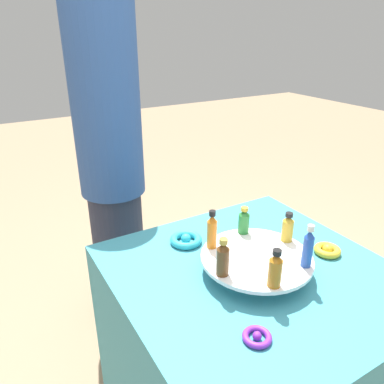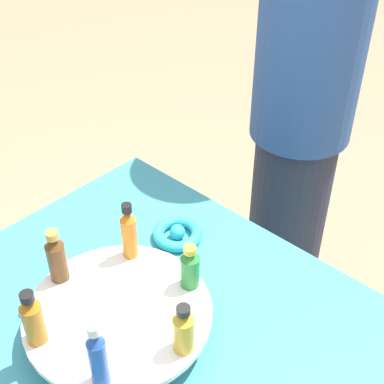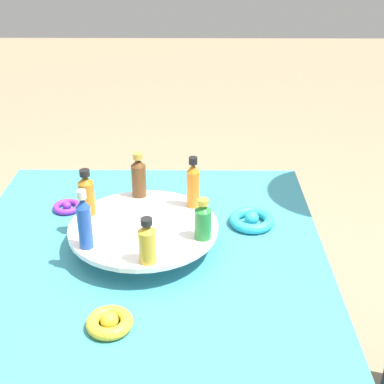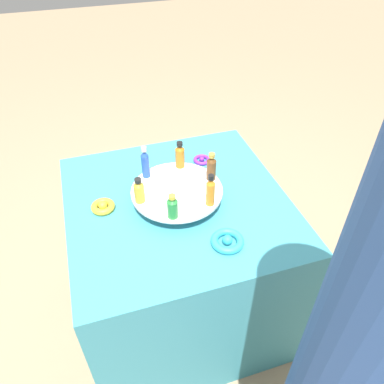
{
  "view_description": "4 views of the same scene",
  "coord_description": "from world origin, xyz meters",
  "px_view_note": "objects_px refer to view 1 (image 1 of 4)",
  "views": [
    {
      "loc": [
        0.74,
        -0.67,
        1.46
      ],
      "look_at": [
        -0.3,
        -0.06,
        0.92
      ],
      "focal_mm": 35.0,
      "sensor_mm": 36.0,
      "label": 1
    },
    {
      "loc": [
        0.38,
        0.54,
        1.57
      ],
      "look_at": [
        -0.25,
        -0.05,
        0.91
      ],
      "focal_mm": 50.0,
      "sensor_mm": 36.0,
      "label": 2
    },
    {
      "loc": [
        -0.12,
        1.06,
        1.44
      ],
      "look_at": [
        -0.11,
        -0.02,
        0.88
      ],
      "focal_mm": 50.0,
      "sensor_mm": 36.0,
      "label": 3
    },
    {
      "loc": [
        -1.05,
        0.27,
        1.71
      ],
      "look_at": [
        -0.12,
        -0.02,
        0.88
      ],
      "focal_mm": 35.0,
      "sensor_mm": 36.0,
      "label": 4
    }
  ],
  "objects_px": {
    "bottle_gold": "(288,228)",
    "ribbon_bow_gold": "(327,250)",
    "display_stand": "(256,260)",
    "ribbon_bow_purple": "(257,337)",
    "bottle_amber": "(275,270)",
    "bottle_orange": "(212,231)",
    "bottle_brown": "(223,258)",
    "person_figure": "(111,161)",
    "ribbon_bow_teal": "(186,240)",
    "bottle_blue": "(308,248)",
    "bottle_green": "(244,221)"
  },
  "relations": [
    {
      "from": "bottle_gold",
      "to": "ribbon_bow_purple",
      "type": "xyz_separation_m",
      "value": [
        0.24,
        -0.32,
        -0.1
      ]
    },
    {
      "from": "bottle_orange",
      "to": "bottle_amber",
      "type": "relative_size",
      "value": 1.13
    },
    {
      "from": "bottle_blue",
      "to": "ribbon_bow_purple",
      "type": "xyz_separation_m",
      "value": [
        0.11,
        -0.27,
        -0.11
      ]
    },
    {
      "from": "display_stand",
      "to": "bottle_blue",
      "type": "distance_m",
      "value": 0.17
    },
    {
      "from": "bottle_brown",
      "to": "ribbon_bow_gold",
      "type": "xyz_separation_m",
      "value": [
        0.02,
        0.43,
        -0.1
      ]
    },
    {
      "from": "bottle_orange",
      "to": "bottle_amber",
      "type": "height_order",
      "value": "bottle_orange"
    },
    {
      "from": "bottle_blue",
      "to": "person_figure",
      "type": "xyz_separation_m",
      "value": [
        -0.97,
        -0.26,
        0.02
      ]
    },
    {
      "from": "bottle_blue",
      "to": "bottle_green",
      "type": "bearing_deg",
      "value": -171.14
    },
    {
      "from": "bottle_amber",
      "to": "ribbon_bow_teal",
      "type": "bearing_deg",
      "value": -172.76
    },
    {
      "from": "bottle_amber",
      "to": "person_figure",
      "type": "height_order",
      "value": "person_figure"
    },
    {
      "from": "display_stand",
      "to": "bottle_green",
      "type": "xyz_separation_m",
      "value": [
        -0.14,
        0.05,
        0.06
      ]
    },
    {
      "from": "bottle_brown",
      "to": "bottle_blue",
      "type": "xyz_separation_m",
      "value": [
        0.09,
        0.24,
        0.01
      ]
    },
    {
      "from": "display_stand",
      "to": "ribbon_bow_purple",
      "type": "height_order",
      "value": "display_stand"
    },
    {
      "from": "ribbon_bow_purple",
      "to": "ribbon_bow_teal",
      "type": "bearing_deg",
      "value": 171.54
    },
    {
      "from": "bottle_green",
      "to": "person_figure",
      "type": "height_order",
      "value": "person_figure"
    },
    {
      "from": "ribbon_bow_teal",
      "to": "bottle_green",
      "type": "bearing_deg",
      "value": 51.24
    },
    {
      "from": "bottle_green",
      "to": "person_figure",
      "type": "distance_m",
      "value": 0.75
    },
    {
      "from": "bottle_green",
      "to": "ribbon_bow_purple",
      "type": "height_order",
      "value": "bottle_green"
    },
    {
      "from": "bottle_blue",
      "to": "ribbon_bow_purple",
      "type": "relative_size",
      "value": 1.83
    },
    {
      "from": "display_stand",
      "to": "person_figure",
      "type": "xyz_separation_m",
      "value": [
        -0.85,
        -0.17,
        0.1
      ]
    },
    {
      "from": "person_figure",
      "to": "display_stand",
      "type": "bearing_deg",
      "value": 0.0
    },
    {
      "from": "bottle_amber",
      "to": "bottle_orange",
      "type": "bearing_deg",
      "value": -171.14
    },
    {
      "from": "bottle_gold",
      "to": "bottle_orange",
      "type": "distance_m",
      "value": 0.26
    },
    {
      "from": "bottle_amber",
      "to": "ribbon_bow_teal",
      "type": "height_order",
      "value": "bottle_amber"
    },
    {
      "from": "bottle_gold",
      "to": "bottle_blue",
      "type": "distance_m",
      "value": 0.15
    },
    {
      "from": "display_stand",
      "to": "bottle_orange",
      "type": "height_order",
      "value": "bottle_orange"
    },
    {
      "from": "display_stand",
      "to": "ribbon_bow_purple",
      "type": "xyz_separation_m",
      "value": [
        0.22,
        -0.18,
        -0.04
      ]
    },
    {
      "from": "bottle_amber",
      "to": "ribbon_bow_purple",
      "type": "height_order",
      "value": "bottle_amber"
    },
    {
      "from": "ribbon_bow_purple",
      "to": "ribbon_bow_gold",
      "type": "distance_m",
      "value": 0.49
    },
    {
      "from": "bottle_blue",
      "to": "ribbon_bow_gold",
      "type": "bearing_deg",
      "value": 111.24
    },
    {
      "from": "display_stand",
      "to": "person_figure",
      "type": "height_order",
      "value": "person_figure"
    },
    {
      "from": "display_stand",
      "to": "bottle_brown",
      "type": "distance_m",
      "value": 0.16
    },
    {
      "from": "bottle_orange",
      "to": "bottle_amber",
      "type": "xyz_separation_m",
      "value": [
        0.25,
        0.04,
        -0.01
      ]
    },
    {
      "from": "display_stand",
      "to": "ribbon_bow_gold",
      "type": "relative_size",
      "value": 3.87
    },
    {
      "from": "bottle_orange",
      "to": "person_figure",
      "type": "distance_m",
      "value": 0.74
    },
    {
      "from": "display_stand",
      "to": "bottle_green",
      "type": "bearing_deg",
      "value": 158.86
    },
    {
      "from": "display_stand",
      "to": "ribbon_bow_purple",
      "type": "bearing_deg",
      "value": -38.46
    },
    {
      "from": "bottle_brown",
      "to": "ribbon_bow_purple",
      "type": "height_order",
      "value": "bottle_brown"
    },
    {
      "from": "bottle_gold",
      "to": "ribbon_bow_teal",
      "type": "height_order",
      "value": "bottle_gold"
    },
    {
      "from": "bottle_brown",
      "to": "ribbon_bow_gold",
      "type": "height_order",
      "value": "bottle_brown"
    },
    {
      "from": "display_stand",
      "to": "ribbon_bow_purple",
      "type": "relative_size",
      "value": 4.65
    },
    {
      "from": "bottle_gold",
      "to": "ribbon_bow_gold",
      "type": "distance_m",
      "value": 0.18
    },
    {
      "from": "bottle_brown",
      "to": "bottle_amber",
      "type": "bearing_deg",
      "value": 38.86
    },
    {
      "from": "bottle_gold",
      "to": "ribbon_bow_gold",
      "type": "bearing_deg",
      "value": 64.47
    },
    {
      "from": "bottle_gold",
      "to": "person_figure",
      "type": "distance_m",
      "value": 0.89
    },
    {
      "from": "bottle_orange",
      "to": "ribbon_bow_teal",
      "type": "height_order",
      "value": "bottle_orange"
    },
    {
      "from": "bottle_orange",
      "to": "bottle_brown",
      "type": "height_order",
      "value": "bottle_orange"
    },
    {
      "from": "bottle_orange",
      "to": "bottle_brown",
      "type": "bearing_deg",
      "value": -21.14
    },
    {
      "from": "bottle_gold",
      "to": "ribbon_bow_gold",
      "type": "xyz_separation_m",
      "value": [
        0.06,
        0.13,
        -0.09
      ]
    },
    {
      "from": "bottle_orange",
      "to": "bottle_brown",
      "type": "xyz_separation_m",
      "value": [
        0.14,
        -0.05,
        -0.01
      ]
    }
  ]
}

